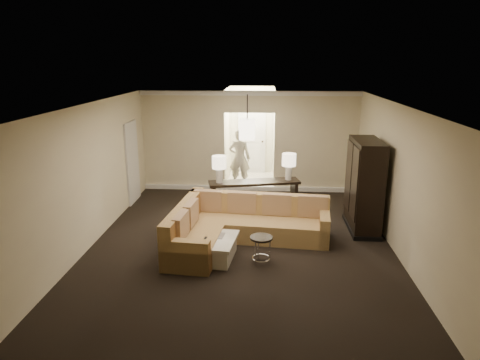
# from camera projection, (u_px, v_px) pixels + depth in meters

# --- Properties ---
(ground) EXTENTS (8.00, 8.00, 0.00)m
(ground) POSITION_uv_depth(u_px,v_px,m) (240.00, 249.00, 8.45)
(ground) COLOR black
(ground) RESTS_ON ground
(wall_back) EXTENTS (6.00, 0.04, 2.80)m
(wall_back) POSITION_uv_depth(u_px,v_px,m) (249.00, 142.00, 11.91)
(wall_back) COLOR beige
(wall_back) RESTS_ON ground
(wall_front) EXTENTS (6.00, 0.04, 2.80)m
(wall_front) POSITION_uv_depth(u_px,v_px,m) (216.00, 292.00, 4.23)
(wall_front) COLOR beige
(wall_front) RESTS_ON ground
(wall_left) EXTENTS (0.04, 8.00, 2.80)m
(wall_left) POSITION_uv_depth(u_px,v_px,m) (86.00, 178.00, 8.25)
(wall_left) COLOR beige
(wall_left) RESTS_ON ground
(wall_right) EXTENTS (0.04, 8.00, 2.80)m
(wall_right) POSITION_uv_depth(u_px,v_px,m) (402.00, 184.00, 7.89)
(wall_right) COLOR beige
(wall_right) RESTS_ON ground
(ceiling) EXTENTS (6.00, 8.00, 0.02)m
(ceiling) POSITION_uv_depth(u_px,v_px,m) (241.00, 106.00, 7.68)
(ceiling) COLOR silver
(ceiling) RESTS_ON wall_back
(crown_molding) EXTENTS (6.00, 0.10, 0.12)m
(crown_molding) POSITION_uv_depth(u_px,v_px,m) (249.00, 93.00, 11.50)
(crown_molding) COLOR silver
(crown_molding) RESTS_ON wall_back
(baseboard) EXTENTS (6.00, 0.10, 0.12)m
(baseboard) POSITION_uv_depth(u_px,v_px,m) (249.00, 188.00, 12.22)
(baseboard) COLOR silver
(baseboard) RESTS_ON ground
(side_door) EXTENTS (0.05, 0.90, 2.10)m
(side_door) POSITION_uv_depth(u_px,v_px,m) (132.00, 162.00, 11.03)
(side_door) COLOR silver
(side_door) RESTS_ON ground
(foyer) EXTENTS (1.44, 2.02, 2.80)m
(foyer) POSITION_uv_depth(u_px,v_px,m) (251.00, 137.00, 13.22)
(foyer) COLOR beige
(foyer) RESTS_ON ground
(sectional_sofa) EXTENTS (3.19, 2.46, 0.89)m
(sectional_sofa) POSITION_uv_depth(u_px,v_px,m) (237.00, 226.00, 8.66)
(sectional_sofa) COLOR brown
(sectional_sofa) RESTS_ON ground
(coffee_table) EXTENTS (1.11, 1.11, 0.42)m
(coffee_table) POSITION_uv_depth(u_px,v_px,m) (209.00, 248.00, 8.02)
(coffee_table) COLOR silver
(coffee_table) RESTS_ON ground
(console_table) EXTENTS (2.21, 0.94, 0.83)m
(console_table) POSITION_uv_depth(u_px,v_px,m) (254.00, 195.00, 10.22)
(console_table) COLOR black
(console_table) RESTS_ON ground
(armoire) EXTENTS (0.59, 1.38, 1.99)m
(armoire) POSITION_uv_depth(u_px,v_px,m) (364.00, 188.00, 9.20)
(armoire) COLOR black
(armoire) RESTS_ON ground
(drink_table) EXTENTS (0.41, 0.41, 0.51)m
(drink_table) POSITION_uv_depth(u_px,v_px,m) (261.00, 244.00, 7.79)
(drink_table) COLOR black
(drink_table) RESTS_ON ground
(table_lamp_left) EXTENTS (0.33, 0.33, 0.64)m
(table_lamp_left) POSITION_uv_depth(u_px,v_px,m) (219.00, 165.00, 9.89)
(table_lamp_left) COLOR silver
(table_lamp_left) RESTS_ON console_table
(table_lamp_right) EXTENTS (0.33, 0.33, 0.64)m
(table_lamp_right) POSITION_uv_depth(u_px,v_px,m) (289.00, 162.00, 10.14)
(table_lamp_right) COLOR silver
(table_lamp_right) RESTS_ON console_table
(pendant_light) EXTENTS (0.38, 0.38, 1.09)m
(pendant_light) POSITION_uv_depth(u_px,v_px,m) (247.00, 129.00, 10.51)
(pendant_light) COLOR black
(pendant_light) RESTS_ON ceiling
(person) EXTENTS (0.73, 0.53, 1.89)m
(person) POSITION_uv_depth(u_px,v_px,m) (240.00, 155.00, 12.34)
(person) COLOR beige
(person) RESTS_ON ground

